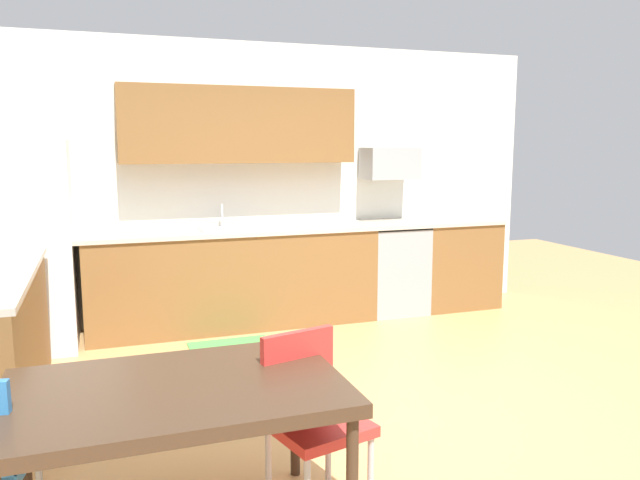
% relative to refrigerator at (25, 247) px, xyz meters
% --- Properties ---
extents(ground_plane, '(12.00, 12.00, 0.00)m').
position_rel_refrigerator_xyz_m(ground_plane, '(2.18, -2.22, -0.88)').
color(ground_plane, tan).
extents(wall_back, '(5.80, 0.10, 2.70)m').
position_rel_refrigerator_xyz_m(wall_back, '(2.18, 0.43, 0.47)').
color(wall_back, silver).
rests_on(wall_back, ground).
extents(cabinet_run_back, '(2.70, 0.60, 0.90)m').
position_rel_refrigerator_xyz_m(cabinet_run_back, '(1.78, 0.08, -0.43)').
color(cabinet_run_back, brown).
rests_on(cabinet_run_back, ground).
extents(cabinet_run_back_right, '(0.85, 0.60, 0.90)m').
position_rel_refrigerator_xyz_m(cabinet_run_back_right, '(4.16, 0.08, -0.43)').
color(cabinet_run_back_right, brown).
rests_on(cabinet_run_back_right, ground).
extents(countertop_back, '(4.80, 0.64, 0.04)m').
position_rel_refrigerator_xyz_m(countertop_back, '(2.18, 0.08, 0.04)').
color(countertop_back, beige).
rests_on(countertop_back, cabinet_run_back).
extents(upper_cabinets_back, '(2.20, 0.34, 0.70)m').
position_rel_refrigerator_xyz_m(upper_cabinets_back, '(1.88, 0.21, 1.02)').
color(upper_cabinets_back, brown).
extents(refrigerator, '(0.76, 0.70, 1.76)m').
position_rel_refrigerator_xyz_m(refrigerator, '(0.00, 0.00, 0.00)').
color(refrigerator, white).
rests_on(refrigerator, ground).
extents(oven_range, '(0.60, 0.60, 0.91)m').
position_rel_refrigerator_xyz_m(oven_range, '(3.43, 0.08, -0.42)').
color(oven_range, '#999BA0').
rests_on(oven_range, ground).
extents(microwave, '(0.54, 0.36, 0.32)m').
position_rel_refrigerator_xyz_m(microwave, '(3.43, 0.18, 0.65)').
color(microwave, '#9EA0A5').
extents(sink_basin, '(0.48, 0.40, 0.14)m').
position_rel_refrigerator_xyz_m(sink_basin, '(1.71, 0.08, 0.00)').
color(sink_basin, '#A5A8AD').
rests_on(sink_basin, countertop_back).
extents(sink_faucet, '(0.02, 0.02, 0.24)m').
position_rel_refrigerator_xyz_m(sink_faucet, '(1.71, 0.26, 0.16)').
color(sink_faucet, '#B2B5BA').
rests_on(sink_faucet, countertop_back).
extents(dining_table, '(1.40, 0.90, 0.72)m').
position_rel_refrigerator_xyz_m(dining_table, '(0.87, -3.11, -0.22)').
color(dining_table, '#422D1E').
rests_on(dining_table, ground).
extents(chair_near_table, '(0.49, 0.49, 0.85)m').
position_rel_refrigerator_xyz_m(chair_near_table, '(1.48, -3.06, -0.37)').
color(chair_near_table, red).
rests_on(chair_near_table, ground).
extents(floor_mat, '(0.70, 0.50, 0.01)m').
position_rel_refrigerator_xyz_m(floor_mat, '(1.61, -0.57, -0.87)').
color(floor_mat, '#4CA54C').
rests_on(floor_mat, ground).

